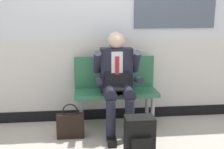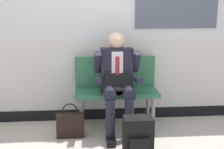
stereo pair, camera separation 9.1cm
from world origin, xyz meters
TOP-DOWN VIEW (x-y plane):
  - ground_plane at (0.00, 0.00)m, footprint 18.00×18.00m
  - station_wall at (0.01, 0.64)m, footprint 6.01×0.16m
  - bench_with_person at (0.15, 0.36)m, footprint 1.06×0.42m
  - person_seated at (0.15, 0.16)m, footprint 0.57×0.70m
  - backpack at (0.29, -0.50)m, footprint 0.30×0.24m
  - handbag at (-0.43, 0.02)m, footprint 0.33×0.10m

SIDE VIEW (x-z plane):
  - ground_plane at x=0.00m, z-range 0.00..0.00m
  - handbag at x=-0.43m, z-range -0.06..0.37m
  - backpack at x=0.29m, z-range 0.00..0.43m
  - bench_with_person at x=0.15m, z-range 0.08..0.99m
  - person_seated at x=0.15m, z-range 0.04..1.28m
  - station_wall at x=0.01m, z-range -0.01..2.75m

